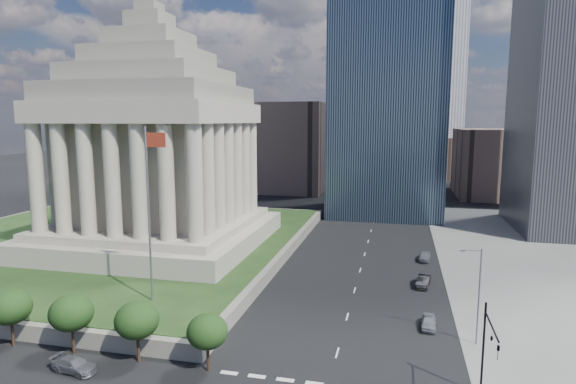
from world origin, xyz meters
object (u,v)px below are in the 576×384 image
(flagpole, at_px, (150,205))
(street_lamp_north, at_px, (477,291))
(suv_grey, at_px, (74,365))
(war_memorial, at_px, (154,127))
(parked_sedan_far, at_px, (425,256))
(traffic_signal_ne, at_px, (488,345))
(parked_sedan_near, at_px, (429,322))
(parked_sedan_mid, at_px, (423,281))

(flagpole, height_order, street_lamp_north, flagpole)
(street_lamp_north, xyz_separation_m, suv_grey, (-36.02, -14.00, -5.01))
(war_memorial, relative_size, street_lamp_north, 3.90)
(flagpole, relative_size, suv_grey, 4.45)
(flagpole, xyz_separation_m, parked_sedan_far, (31.56, 30.41, -12.38))
(traffic_signal_ne, distance_m, parked_sedan_near, 15.45)
(traffic_signal_ne, distance_m, parked_sedan_mid, 28.51)
(traffic_signal_ne, bearing_deg, war_memorial, 143.58)
(flagpole, bearing_deg, war_memorial, 116.89)
(parked_sedan_near, distance_m, parked_sedan_mid, 13.59)
(suv_grey, distance_m, parked_sedan_far, 54.19)
(war_memorial, bearing_deg, traffic_signal_ne, -36.42)
(street_lamp_north, xyz_separation_m, parked_sedan_far, (-3.59, 29.41, -4.93))
(traffic_signal_ne, height_order, parked_sedan_far, traffic_signal_ne)
(street_lamp_north, height_order, parked_sedan_mid, street_lamp_north)
(war_memorial, bearing_deg, parked_sedan_far, 8.34)
(traffic_signal_ne, bearing_deg, flagpole, 163.29)
(parked_sedan_far, bearing_deg, war_memorial, -163.78)
(flagpole, height_order, parked_sedan_near, flagpole)
(flagpole, relative_size, traffic_signal_ne, 2.50)
(war_memorial, distance_m, flagpole, 28.16)
(street_lamp_north, distance_m, parked_sedan_mid, 17.87)
(suv_grey, xyz_separation_m, parked_sedan_far, (32.43, 43.42, 0.08))
(parked_sedan_far, bearing_deg, parked_sedan_near, -83.72)
(traffic_signal_ne, relative_size, parked_sedan_mid, 1.80)
(war_memorial, distance_m, street_lamp_north, 54.92)
(parked_sedan_near, bearing_deg, traffic_signal_ne, -72.73)
(suv_grey, height_order, parked_sedan_mid, parked_sedan_mid)
(flagpole, xyz_separation_m, suv_grey, (-0.87, -13.00, -12.46))
(war_memorial, relative_size, parked_sedan_mid, 8.78)
(war_memorial, xyz_separation_m, parked_sedan_far, (43.73, 6.41, -20.67))
(war_memorial, distance_m, traffic_signal_ne, 60.00)
(traffic_signal_ne, relative_size, suv_grey, 1.78)
(parked_sedan_mid, relative_size, parked_sedan_far, 1.03)
(street_lamp_north, xyz_separation_m, parked_sedan_near, (-4.33, 3.03, -4.99))
(traffic_signal_ne, height_order, parked_sedan_near, traffic_signal_ne)
(flagpole, relative_size, parked_sedan_near, 5.10)
(flagpole, height_order, parked_sedan_far, flagpole)
(war_memorial, height_order, parked_sedan_near, war_memorial)
(war_memorial, relative_size, parked_sedan_far, 9.07)
(war_memorial, bearing_deg, parked_sedan_near, -24.91)
(parked_sedan_near, relative_size, parked_sedan_mid, 0.88)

